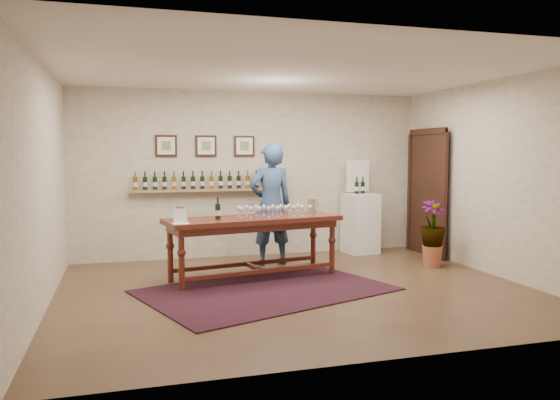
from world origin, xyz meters
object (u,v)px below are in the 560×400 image
object	(u,v)px
tasting_table	(254,226)
display_pedestal	(360,223)
potted_plant	(432,233)
person	(271,204)

from	to	relation	value
tasting_table	display_pedestal	size ratio (longest dim) A/B	2.43
display_pedestal	potted_plant	bearing A→B (deg)	-68.05
tasting_table	potted_plant	world-z (taller)	potted_plant
display_pedestal	person	distance (m)	1.91
tasting_table	display_pedestal	distance (m)	2.67
display_pedestal	potted_plant	size ratio (longest dim) A/B	1.17
potted_plant	tasting_table	bearing A→B (deg)	179.75
potted_plant	person	xyz separation A→B (m)	(-2.35, 0.88, 0.43)
potted_plant	person	size ratio (longest dim) A/B	0.47
tasting_table	person	world-z (taller)	person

